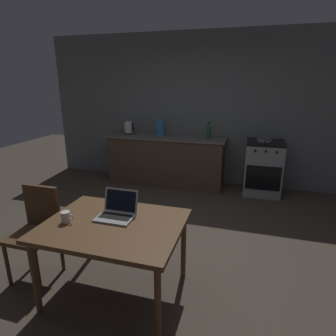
% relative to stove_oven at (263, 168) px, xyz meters
% --- Properties ---
extents(ground_plane, '(12.00, 12.00, 0.00)m').
position_rel_stove_oven_xyz_m(ground_plane, '(-1.23, -2.22, -0.46)').
color(ground_plane, '#473D33').
extents(back_wall, '(6.40, 0.10, 2.71)m').
position_rel_stove_oven_xyz_m(back_wall, '(-0.93, 0.35, 0.90)').
color(back_wall, slate).
rests_on(back_wall, ground_plane).
extents(kitchen_counter, '(2.16, 0.64, 0.91)m').
position_rel_stove_oven_xyz_m(kitchen_counter, '(-1.72, 0.00, 0.00)').
color(kitchen_counter, '#4C3D2D').
rests_on(kitchen_counter, ground_plane).
extents(stove_oven, '(0.60, 0.62, 0.91)m').
position_rel_stove_oven_xyz_m(stove_oven, '(0.00, 0.00, 0.00)').
color(stove_oven, gray).
rests_on(stove_oven, ground_plane).
extents(dining_table, '(1.17, 0.91, 0.71)m').
position_rel_stove_oven_xyz_m(dining_table, '(-1.32, -2.93, 0.19)').
color(dining_table, brown).
rests_on(dining_table, ground_plane).
extents(chair, '(0.40, 0.40, 0.90)m').
position_rel_stove_oven_xyz_m(chair, '(-2.17, -2.89, 0.07)').
color(chair, '#4C331E').
rests_on(chair, ground_plane).
extents(laptop, '(0.32, 0.28, 0.22)m').
position_rel_stove_oven_xyz_m(laptop, '(-1.34, -2.82, 0.30)').
color(laptop, '#99999E').
rests_on(laptop, dining_table).
extents(electric_kettle, '(0.18, 0.16, 0.24)m').
position_rel_stove_oven_xyz_m(electric_kettle, '(-2.47, 0.00, 0.57)').
color(electric_kettle, black).
rests_on(electric_kettle, kitchen_counter).
extents(bottle, '(0.08, 0.08, 0.29)m').
position_rel_stove_oven_xyz_m(bottle, '(-0.95, -0.05, 0.59)').
color(bottle, '#19592D').
rests_on(bottle, kitchen_counter).
extents(frying_pan, '(0.24, 0.41, 0.05)m').
position_rel_stove_oven_xyz_m(frying_pan, '(-0.02, -0.03, 0.48)').
color(frying_pan, gray).
rests_on(frying_pan, stove_oven).
extents(coffee_mug, '(0.12, 0.08, 0.10)m').
position_rel_stove_oven_xyz_m(coffee_mug, '(-1.71, -3.03, 0.30)').
color(coffee_mug, silver).
rests_on(coffee_mug, dining_table).
extents(cereal_box, '(0.13, 0.05, 0.27)m').
position_rel_stove_oven_xyz_m(cereal_box, '(-1.85, 0.02, 0.59)').
color(cereal_box, '#3372B2').
rests_on(cereal_box, kitchen_counter).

